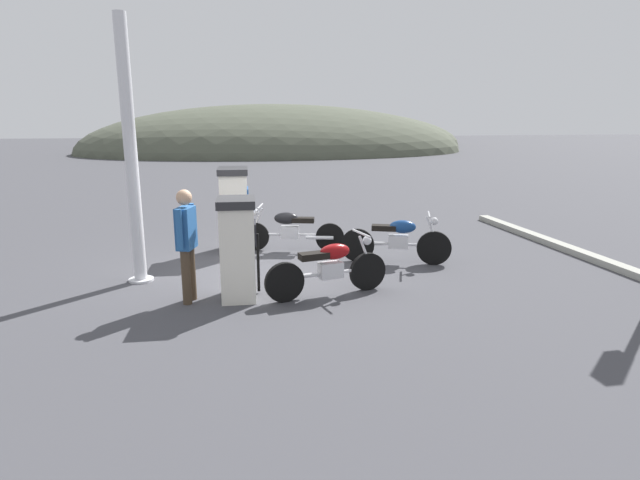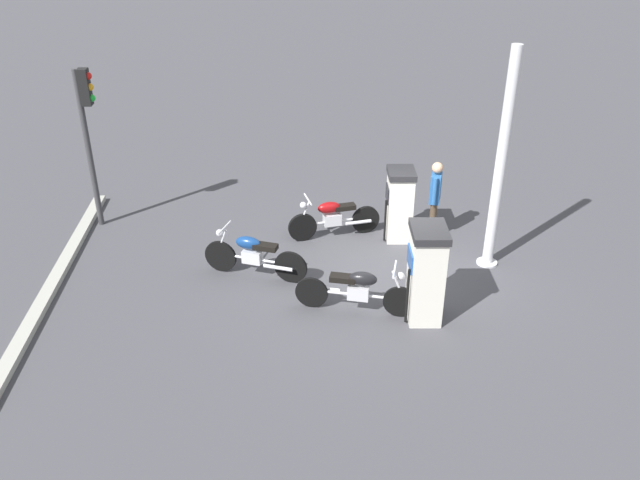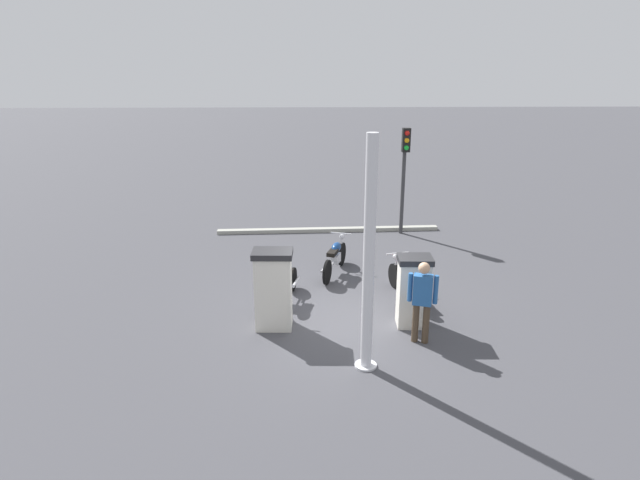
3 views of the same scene
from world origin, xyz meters
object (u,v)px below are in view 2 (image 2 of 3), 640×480
Objects in this scene: attendant_person at (435,195)px; fuel_pump_near at (399,204)px; fuel_pump_far at (426,273)px; motorcycle_extra at (253,254)px; canopy_support_pole at (500,167)px; roadside_traffic_light at (87,121)px; motorcycle_near_pump at (333,218)px; motorcycle_far_pump at (358,289)px.

fuel_pump_near is at bearing 1.51° from attendant_person.
fuel_pump_far reaches higher than motorcycle_extra.
fuel_pump_near is at bearing -35.75° from canopy_support_pole.
fuel_pump_near is 0.45× the size of roadside_traffic_light.
fuel_pump_near is at bearing 171.84° from roadside_traffic_light.
motorcycle_extra is (1.57, 1.53, 0.02)m from motorcycle_near_pump.
motorcycle_far_pump is (1.09, 2.67, -0.31)m from fuel_pump_near.
fuel_pump_near is 0.91× the size of attendant_person.
fuel_pump_near is at bearing -112.20° from motorcycle_far_pump.
attendant_person reaches higher than motorcycle_far_pump.
motorcycle_extra is 0.46× the size of canopy_support_pole.
fuel_pump_far is 0.87× the size of motorcycle_extra.
motorcycle_extra is 1.17× the size of attendant_person.
canopy_support_pole is (-0.86, 1.16, 1.06)m from attendant_person.
motorcycle_extra is at bearing 145.29° from roadside_traffic_light.
motorcycle_extra is 3.95m from attendant_person.
fuel_pump_near is 0.90× the size of fuel_pump_far.
canopy_support_pole is at bearing 126.68° from attendant_person.
roadside_traffic_light is at bearing -30.90° from fuel_pump_far.
fuel_pump_near is 0.74m from attendant_person.
roadside_traffic_light reaches higher than fuel_pump_near.
fuel_pump_near is 2.31m from canopy_support_pole.
roadside_traffic_light is at bearing -34.57° from motorcycle_far_pump.
fuel_pump_far is 0.40× the size of canopy_support_pole.
attendant_person is (-0.72, -0.02, 0.18)m from fuel_pump_near.
roadside_traffic_light is at bearing -14.54° from canopy_support_pole.
attendant_person reaches higher than fuel_pump_near.
roadside_traffic_light is 0.81× the size of canopy_support_pole.
roadside_traffic_light is (6.28, -3.76, 1.46)m from fuel_pump_far.
fuel_pump_far is (-0.00, 2.86, 0.08)m from fuel_pump_near.
fuel_pump_far is at bearing 90.01° from fuel_pump_near.
attendant_person is 0.49× the size of roadside_traffic_light.
canopy_support_pole is at bearing 156.97° from motorcycle_near_pump.
roadside_traffic_light is (7.00, -0.88, 1.36)m from attendant_person.
roadside_traffic_light is (3.36, -2.33, 1.85)m from motorcycle_extra.
motorcycle_near_pump is 3.55m from canopy_support_pole.
attendant_person is at bearing 177.61° from motorcycle_near_pump.
fuel_pump_near is at bearing -89.99° from fuel_pump_far.
motorcycle_far_pump is at bearing 56.08° from attendant_person.
fuel_pump_near is 0.74× the size of motorcycle_far_pump.
motorcycle_extra reaches higher than motorcycle_near_pump.
motorcycle_near_pump is 0.46× the size of canopy_support_pole.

